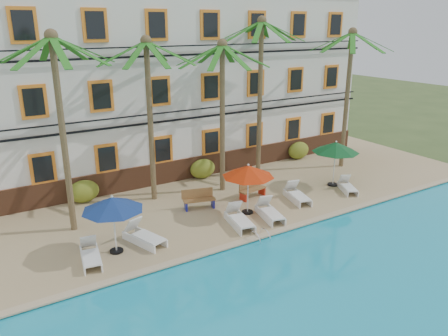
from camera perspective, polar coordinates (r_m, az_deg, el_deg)
ground at (r=19.23m, az=5.00°, el=-8.03°), size 100.00×100.00×0.00m
pool_deck at (r=23.01m, az=-2.42°, el=-3.06°), size 30.00×12.00×0.25m
swimming_pool at (r=15.00m, az=21.92°, el=-17.33°), size 26.00×12.00×0.20m
pool_coping at (r=18.47m, az=6.71°, el=-8.29°), size 30.00×0.35×0.06m
hotel_building at (r=26.08m, az=-8.08°, el=11.25°), size 25.40×6.44×10.22m
palm_a at (r=18.13m, az=-20.68°, el=7.49°), size 4.56×4.56×8.11m
palm_b at (r=20.65m, az=-9.77°, el=9.11°), size 4.56×4.56×7.80m
palm_c at (r=21.61m, az=-0.22°, el=9.47°), size 4.56×4.56×7.61m
palm_d at (r=24.23m, az=4.78°, el=11.83°), size 4.56×4.56×8.67m
palm_e at (r=26.50m, az=15.96°, el=11.02°), size 4.56×4.56×8.08m
shrub_left at (r=22.20m, az=-17.87°, el=-2.92°), size 1.50×0.90×1.10m
shrub_mid at (r=24.43m, az=-2.81°, el=-0.09°), size 1.50×0.90×1.10m
shrub_right at (r=28.34m, az=9.70°, el=2.28°), size 1.50×0.90×1.10m
umbrella_blue at (r=16.59m, az=-14.36°, el=-4.58°), size 2.31×2.31×2.32m
umbrella_red at (r=19.45m, az=3.18°, el=-0.43°), size 2.36×2.36×2.36m
umbrella_green at (r=23.58m, az=14.39°, el=2.62°), size 2.47×2.47×2.47m
lounger_a at (r=16.89m, az=-17.03°, el=-10.80°), size 0.93×1.87×0.85m
lounger_b at (r=17.73m, az=-10.45°, el=-8.69°), size 1.28×2.09×0.93m
lounger_c at (r=18.86m, az=1.98°, el=-6.65°), size 1.08×2.08×0.93m
lounger_d at (r=19.65m, az=5.98°, el=-5.71°), size 1.10×2.02×0.91m
lounger_e at (r=21.71m, az=9.50°, el=-3.47°), size 1.15×2.03×0.91m
lounger_f at (r=23.48m, az=15.83°, el=-2.35°), size 1.27×1.73×0.78m
bench_left at (r=20.54m, az=-3.29°, el=-4.00°), size 1.57×0.85×0.93m
bench_right at (r=21.79m, az=3.63°, el=-2.66°), size 1.56×0.70×0.93m
pool_ladder at (r=17.94m, az=4.74°, el=-9.17°), size 0.54×0.74×0.74m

